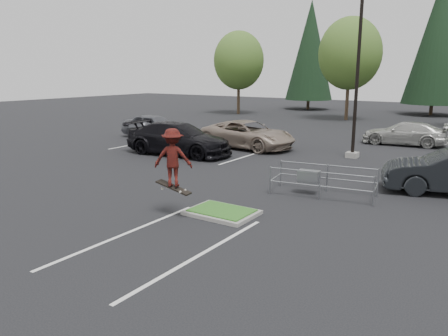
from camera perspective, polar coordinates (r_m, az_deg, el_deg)
The scene contains 14 objects.
ground at distance 14.43m, azimuth -0.27°, elevation -6.07°, with size 120.00×120.00×0.00m, color black.
grass_median at distance 14.41m, azimuth -0.27°, elevation -5.78°, with size 2.20×1.60×0.16m.
stall_lines at distance 20.10m, azimuth 6.14°, elevation -0.79°, with size 22.62×17.60×0.01m.
light_pole at distance 24.42m, azimuth 17.05°, elevation 11.87°, with size 0.70×0.60×10.12m.
decid_a at distance 48.70m, azimuth 1.95°, elevation 13.64°, with size 5.44×5.44×8.91m.
decid_b at distance 44.08m, azimuth 16.10°, elevation 13.89°, with size 5.89×5.89×9.64m.
conif_a at distance 55.78m, azimuth 11.20°, elevation 14.83°, with size 5.72×5.72×13.00m.
conif_b at distance 52.51m, azimuth 26.18°, elevation 14.80°, with size 6.38×6.38×14.50m.
cart_corral at distance 16.93m, azimuth 11.45°, elevation -1.13°, with size 3.99×1.95×1.09m.
skateboarder at distance 13.87m, azimuth -6.71°, elevation 1.33°, with size 1.38×1.19×2.08m.
car_l_tan at distance 26.80m, azimuth 3.09°, elevation 4.40°, with size 2.77×6.01×1.67m, color gray.
car_l_black at distance 24.76m, azimuth -5.98°, elevation 3.85°, with size 2.54×6.25×1.81m, color black.
car_l_grey at distance 31.36m, azimuth -9.07°, elevation 5.45°, with size 1.98×4.91×1.67m, color #53545B.
car_far_silver at distance 30.15m, azimuth 22.55°, elevation 4.19°, with size 2.07×5.10×1.48m, color #B5B5AF.
Camera 1 is at (7.65, -11.35, 4.59)m, focal length 35.00 mm.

